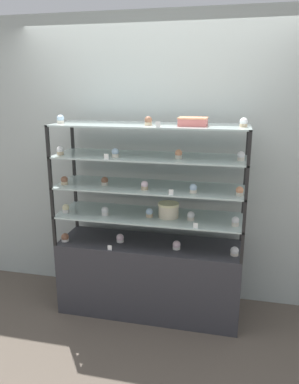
# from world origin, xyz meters

# --- Properties ---
(ground_plane) EXTENTS (20.00, 20.00, 0.00)m
(ground_plane) POSITION_xyz_m (0.00, 0.00, 0.00)
(ground_plane) COLOR brown
(back_wall) EXTENTS (8.00, 0.05, 2.60)m
(back_wall) POSITION_xyz_m (0.00, 0.39, 1.30)
(back_wall) COLOR #A8B2AD
(back_wall) RESTS_ON ground_plane
(display_base) EXTENTS (1.58, 0.49, 0.66)m
(display_base) POSITION_xyz_m (0.00, 0.00, 0.33)
(display_base) COLOR #333338
(display_base) RESTS_ON ground_plane
(display_riser_lower) EXTENTS (1.58, 0.49, 0.26)m
(display_riser_lower) POSITION_xyz_m (0.00, 0.00, 0.90)
(display_riser_lower) COLOR black
(display_riser_lower) RESTS_ON display_base
(display_riser_middle) EXTENTS (1.58, 0.49, 0.26)m
(display_riser_middle) POSITION_xyz_m (0.00, 0.00, 1.16)
(display_riser_middle) COLOR black
(display_riser_middle) RESTS_ON display_riser_lower
(display_riser_upper) EXTENTS (1.58, 0.49, 0.26)m
(display_riser_upper) POSITION_xyz_m (0.00, 0.00, 1.41)
(display_riser_upper) COLOR black
(display_riser_upper) RESTS_ON display_riser_middle
(display_riser_top) EXTENTS (1.58, 0.49, 0.26)m
(display_riser_top) POSITION_xyz_m (0.00, 0.00, 1.67)
(display_riser_top) COLOR black
(display_riser_top) RESTS_ON display_riser_upper
(layer_cake_centerpiece) EXTENTS (0.18, 0.18, 0.12)m
(layer_cake_centerpiece) POSITION_xyz_m (0.17, -0.02, 0.98)
(layer_cake_centerpiece) COLOR beige
(layer_cake_centerpiece) RESTS_ON display_riser_lower
(sheet_cake_frosted) EXTENTS (0.22, 0.18, 0.07)m
(sheet_cake_frosted) POSITION_xyz_m (0.35, -0.04, 1.71)
(sheet_cake_frosted) COLOR #C66660
(sheet_cake_frosted) RESTS_ON display_riser_top
(cupcake_0) EXTENTS (0.07, 0.07, 0.07)m
(cupcake_0) POSITION_xyz_m (-0.73, -0.13, 0.69)
(cupcake_0) COLOR white
(cupcake_0) RESTS_ON display_base
(cupcake_1) EXTENTS (0.07, 0.07, 0.07)m
(cupcake_1) POSITION_xyz_m (-0.26, -0.04, 0.69)
(cupcake_1) COLOR white
(cupcake_1) RESTS_ON display_base
(cupcake_2) EXTENTS (0.07, 0.07, 0.07)m
(cupcake_2) POSITION_xyz_m (0.25, -0.08, 0.69)
(cupcake_2) COLOR white
(cupcake_2) RESTS_ON display_base
(cupcake_3) EXTENTS (0.07, 0.07, 0.07)m
(cupcake_3) POSITION_xyz_m (0.72, -0.09, 0.69)
(cupcake_3) COLOR beige
(cupcake_3) RESTS_ON display_base
(price_tag_0) EXTENTS (0.04, 0.00, 0.04)m
(price_tag_0) POSITION_xyz_m (-0.29, -0.23, 0.68)
(price_tag_0) COLOR white
(price_tag_0) RESTS_ON display_base
(cupcake_4) EXTENTS (0.06, 0.06, 0.08)m
(cupcake_4) POSITION_xyz_m (-0.72, -0.10, 0.95)
(cupcake_4) COLOR white
(cupcake_4) RESTS_ON display_riser_lower
(cupcake_5) EXTENTS (0.06, 0.06, 0.08)m
(cupcake_5) POSITION_xyz_m (-0.37, -0.09, 0.95)
(cupcake_5) COLOR white
(cupcake_5) RESTS_ON display_riser_lower
(cupcake_6) EXTENTS (0.06, 0.06, 0.08)m
(cupcake_6) POSITION_xyz_m (0.01, -0.05, 0.95)
(cupcake_6) COLOR #CCB28C
(cupcake_6) RESTS_ON display_riser_lower
(cupcake_7) EXTENTS (0.06, 0.06, 0.08)m
(cupcake_7) POSITION_xyz_m (0.36, -0.05, 0.95)
(cupcake_7) COLOR beige
(cupcake_7) RESTS_ON display_riser_lower
(cupcake_8) EXTENTS (0.06, 0.06, 0.08)m
(cupcake_8) POSITION_xyz_m (0.72, -0.10, 0.95)
(cupcake_8) COLOR beige
(cupcake_8) RESTS_ON display_riser_lower
(price_tag_1) EXTENTS (0.04, 0.00, 0.04)m
(price_tag_1) POSITION_xyz_m (0.42, -0.23, 0.94)
(price_tag_1) COLOR white
(price_tag_1) RESTS_ON display_riser_lower
(cupcake_9) EXTENTS (0.06, 0.06, 0.07)m
(cupcake_9) POSITION_xyz_m (-0.72, -0.11, 1.20)
(cupcake_9) COLOR #CCB28C
(cupcake_9) RESTS_ON display_riser_middle
(cupcake_10) EXTENTS (0.06, 0.06, 0.07)m
(cupcake_10) POSITION_xyz_m (-0.38, -0.05, 1.20)
(cupcake_10) COLOR beige
(cupcake_10) RESTS_ON display_riser_middle
(cupcake_11) EXTENTS (0.06, 0.06, 0.07)m
(cupcake_11) POSITION_xyz_m (-0.01, -0.11, 1.20)
(cupcake_11) COLOR #CCB28C
(cupcake_11) RESTS_ON display_riser_middle
(cupcake_12) EXTENTS (0.06, 0.06, 0.07)m
(cupcake_12) POSITION_xyz_m (0.38, -0.13, 1.20)
(cupcake_12) COLOR beige
(cupcake_12) RESTS_ON display_riser_middle
(cupcake_13) EXTENTS (0.06, 0.06, 0.07)m
(cupcake_13) POSITION_xyz_m (0.73, -0.13, 1.20)
(cupcake_13) COLOR beige
(cupcake_13) RESTS_ON display_riser_middle
(price_tag_2) EXTENTS (0.04, 0.00, 0.04)m
(price_tag_2) POSITION_xyz_m (0.22, -0.23, 1.19)
(price_tag_2) COLOR white
(price_tag_2) RESTS_ON display_riser_middle
(cupcake_14) EXTENTS (0.06, 0.06, 0.07)m
(cupcake_14) POSITION_xyz_m (-0.73, -0.12, 1.46)
(cupcake_14) COLOR #CCB28C
(cupcake_14) RESTS_ON display_riser_upper
(cupcake_15) EXTENTS (0.06, 0.06, 0.07)m
(cupcake_15) POSITION_xyz_m (-0.26, -0.12, 1.46)
(cupcake_15) COLOR beige
(cupcake_15) RESTS_ON display_riser_upper
(cupcake_16) EXTENTS (0.06, 0.06, 0.07)m
(cupcake_16) POSITION_xyz_m (0.25, -0.06, 1.46)
(cupcake_16) COLOR beige
(cupcake_16) RESTS_ON display_riser_upper
(cupcake_17) EXTENTS (0.06, 0.06, 0.07)m
(cupcake_17) POSITION_xyz_m (0.73, -0.05, 1.46)
(cupcake_17) COLOR beige
(cupcake_17) RESTS_ON display_riser_upper
(price_tag_3) EXTENTS (0.04, 0.00, 0.04)m
(price_tag_3) POSITION_xyz_m (-0.29, -0.23, 1.45)
(price_tag_3) COLOR white
(price_tag_3) RESTS_ON display_riser_upper
(cupcake_18) EXTENTS (0.06, 0.06, 0.07)m
(cupcake_18) POSITION_xyz_m (-0.73, -0.07, 1.71)
(cupcake_18) COLOR beige
(cupcake_18) RESTS_ON display_riser_top
(cupcake_19) EXTENTS (0.06, 0.06, 0.07)m
(cupcake_19) POSITION_xyz_m (0.01, -0.08, 1.71)
(cupcake_19) COLOR #CCB28C
(cupcake_19) RESTS_ON display_riser_top
(cupcake_20) EXTENTS (0.06, 0.06, 0.07)m
(cupcake_20) POSITION_xyz_m (0.73, -0.05, 1.71)
(cupcake_20) COLOR #CCB28C
(cupcake_20) RESTS_ON display_riser_top
(price_tag_4) EXTENTS (0.04, 0.00, 0.04)m
(price_tag_4) POSITION_xyz_m (0.12, -0.23, 1.70)
(price_tag_4) COLOR white
(price_tag_4) RESTS_ON display_riser_top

